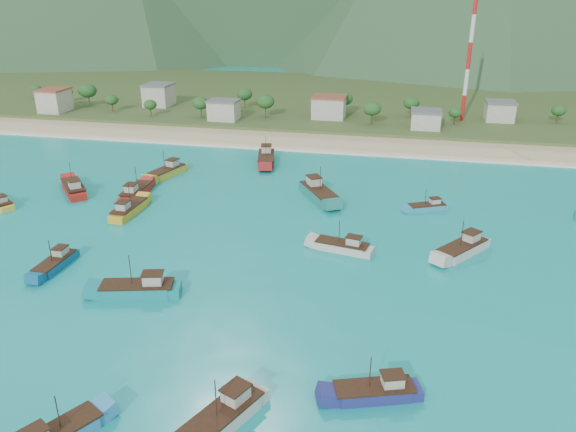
% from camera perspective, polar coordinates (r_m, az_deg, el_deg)
% --- Properties ---
extents(ground, '(600.00, 600.00, 0.00)m').
position_cam_1_polar(ground, '(84.81, -4.26, -6.31)').
color(ground, '#0D9591').
rests_on(ground, ground).
extents(beach, '(400.00, 18.00, 1.20)m').
position_cam_1_polar(beach, '(157.05, 3.75, 7.45)').
color(beach, beige).
rests_on(beach, ground).
extents(land, '(400.00, 110.00, 2.40)m').
position_cam_1_polar(land, '(216.10, 6.21, 11.55)').
color(land, '#385123').
rests_on(land, ground).
extents(surf_line, '(400.00, 2.50, 0.08)m').
position_cam_1_polar(surf_line, '(148.00, 3.20, 6.51)').
color(surf_line, white).
rests_on(surf_line, ground).
extents(village, '(212.85, 26.06, 7.00)m').
position_cam_1_polar(village, '(176.51, 6.01, 10.62)').
color(village, beige).
rests_on(village, ground).
extents(vegetation, '(273.76, 25.24, 7.93)m').
position_cam_1_polar(vegetation, '(179.75, 3.72, 11.02)').
color(vegetation, '#235623').
rests_on(vegetation, ground).
extents(radio_tower, '(1.20, 1.20, 46.40)m').
position_cam_1_polar(radio_tower, '(180.60, 18.09, 16.43)').
color(radio_tower, red).
rests_on(radio_tower, ground).
extents(boat_3, '(10.09, 4.72, 5.74)m').
position_cam_1_polar(boat_3, '(92.96, 5.61, -3.19)').
color(boat_3, beige).
rests_on(boat_3, ground).
extents(boat_4, '(8.19, 5.54, 4.70)m').
position_cam_1_polar(boat_4, '(112.57, 13.98, 0.84)').
color(boat_4, teal).
rests_on(boat_4, ground).
extents(boat_5, '(2.78, 9.13, 5.38)m').
position_cam_1_polar(boat_5, '(94.50, -22.54, -4.53)').
color(boat_5, '#0F5B8E').
rests_on(boat_5, ground).
extents(boat_8, '(10.16, 10.97, 6.83)m').
position_cam_1_polar(boat_8, '(126.39, -20.93, 2.58)').
color(boat_8, maroon).
rests_on(boat_8, ground).
extents(boat_9, '(3.35, 10.59, 6.22)m').
position_cam_1_polar(boat_9, '(111.58, -15.85, 0.59)').
color(boat_9, gold).
rests_on(boat_9, ground).
extents(boat_12, '(6.34, 13.03, 7.40)m').
position_cam_1_polar(boat_12, '(138.53, -2.23, 5.81)').
color(boat_12, maroon).
rests_on(boat_12, ground).
extents(boat_15, '(9.34, 10.82, 6.56)m').
position_cam_1_polar(boat_15, '(95.84, 17.35, -3.25)').
color(boat_15, beige).
rests_on(boat_15, ground).
extents(boat_16, '(11.83, 6.05, 6.71)m').
position_cam_1_polar(boat_16, '(82.61, -14.89, -7.27)').
color(boat_16, '#108890').
rests_on(boat_16, ground).
extents(boat_17, '(3.73, 11.08, 6.47)m').
position_cam_1_polar(boat_17, '(120.45, -15.18, 2.32)').
color(boat_17, '#A7271E').
rests_on(boat_17, ground).
extents(boat_18, '(7.46, 11.17, 6.40)m').
position_cam_1_polar(boat_18, '(59.84, -6.61, -19.72)').
color(boat_18, beige).
rests_on(boat_18, ground).
extents(boat_20, '(9.94, 12.92, 7.58)m').
position_cam_1_polar(boat_20, '(115.28, 3.08, 2.30)').
color(boat_20, '#1F7870').
rests_on(boat_20, ground).
extents(boat_21, '(9.93, 5.72, 5.63)m').
position_cam_1_polar(boat_21, '(63.23, 8.89, -17.30)').
color(boat_21, navy).
rests_on(boat_21, ground).
extents(boat_23, '(6.19, 11.62, 6.59)m').
position_cam_1_polar(boat_23, '(131.78, -12.14, 4.36)').
color(boat_23, gold).
rests_on(boat_23, ground).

